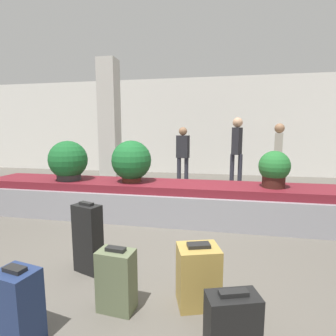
{
  "coord_description": "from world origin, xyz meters",
  "views": [
    {
      "loc": [
        0.82,
        -2.67,
        1.47
      ],
      "look_at": [
        0.0,
        1.53,
        0.86
      ],
      "focal_mm": 28.0,
      "sensor_mm": 36.0,
      "label": 1
    }
  ],
  "objects_px": {
    "pillar": "(110,125)",
    "traveler_1": "(237,145)",
    "suitcase_0": "(88,238)",
    "potted_plant_1": "(274,169)",
    "potted_plant_2": "(131,161)",
    "suitcase_4": "(18,307)",
    "traveler_0": "(278,151)",
    "traveler_2": "(183,151)",
    "suitcase_2": "(232,327)",
    "potted_plant_0": "(68,161)",
    "suitcase_1": "(116,280)",
    "suitcase_3": "(198,275)"
  },
  "relations": [
    {
      "from": "pillar",
      "to": "traveler_1",
      "type": "height_order",
      "value": "pillar"
    },
    {
      "from": "pillar",
      "to": "suitcase_0",
      "type": "distance_m",
      "value": 4.3
    },
    {
      "from": "potted_plant_1",
      "to": "traveler_1",
      "type": "relative_size",
      "value": 0.31
    },
    {
      "from": "suitcase_0",
      "to": "potted_plant_2",
      "type": "distance_m",
      "value": 1.9
    },
    {
      "from": "suitcase_4",
      "to": "traveler_1",
      "type": "distance_m",
      "value": 5.84
    },
    {
      "from": "traveler_0",
      "to": "suitcase_4",
      "type": "bearing_deg",
      "value": -15.01
    },
    {
      "from": "pillar",
      "to": "traveler_2",
      "type": "relative_size",
      "value": 2.05
    },
    {
      "from": "suitcase_0",
      "to": "traveler_0",
      "type": "relative_size",
      "value": 0.46
    },
    {
      "from": "suitcase_2",
      "to": "potted_plant_0",
      "type": "distance_m",
      "value": 3.78
    },
    {
      "from": "suitcase_0",
      "to": "suitcase_2",
      "type": "height_order",
      "value": "suitcase_0"
    },
    {
      "from": "pillar",
      "to": "potted_plant_2",
      "type": "relative_size",
      "value": 4.56
    },
    {
      "from": "pillar",
      "to": "potted_plant_2",
      "type": "bearing_deg",
      "value": -58.5
    },
    {
      "from": "suitcase_4",
      "to": "potted_plant_1",
      "type": "height_order",
      "value": "potted_plant_1"
    },
    {
      "from": "suitcase_2",
      "to": "traveler_1",
      "type": "distance_m",
      "value": 5.44
    },
    {
      "from": "traveler_0",
      "to": "traveler_1",
      "type": "bearing_deg",
      "value": -93.69
    },
    {
      "from": "suitcase_2",
      "to": "traveler_0",
      "type": "xyz_separation_m",
      "value": [
        1.28,
        5.09,
        0.75
      ]
    },
    {
      "from": "potted_plant_1",
      "to": "traveler_1",
      "type": "height_order",
      "value": "traveler_1"
    },
    {
      "from": "traveler_0",
      "to": "potted_plant_1",
      "type": "bearing_deg",
      "value": -0.27
    },
    {
      "from": "suitcase_4",
      "to": "traveler_2",
      "type": "height_order",
      "value": "traveler_2"
    },
    {
      "from": "suitcase_0",
      "to": "potted_plant_1",
      "type": "distance_m",
      "value": 2.85
    },
    {
      "from": "suitcase_1",
      "to": "suitcase_0",
      "type": "bearing_deg",
      "value": 140.66
    },
    {
      "from": "potted_plant_1",
      "to": "traveler_1",
      "type": "xyz_separation_m",
      "value": [
        -0.39,
        2.75,
        0.2
      ]
    },
    {
      "from": "potted_plant_2",
      "to": "traveler_1",
      "type": "relative_size",
      "value": 0.39
    },
    {
      "from": "suitcase_1",
      "to": "potted_plant_0",
      "type": "bearing_deg",
      "value": 133.66
    },
    {
      "from": "traveler_0",
      "to": "traveler_2",
      "type": "xyz_separation_m",
      "value": [
        -2.34,
        0.24,
        -0.05
      ]
    },
    {
      "from": "suitcase_0",
      "to": "suitcase_3",
      "type": "relative_size",
      "value": 1.38
    },
    {
      "from": "suitcase_4",
      "to": "potted_plant_1",
      "type": "xyz_separation_m",
      "value": [
        2.16,
        2.75,
        0.63
      ]
    },
    {
      "from": "suitcase_2",
      "to": "pillar",
      "type": "bearing_deg",
      "value": 103.08
    },
    {
      "from": "traveler_2",
      "to": "traveler_0",
      "type": "bearing_deg",
      "value": 8.05
    },
    {
      "from": "traveler_0",
      "to": "suitcase_1",
      "type": "bearing_deg",
      "value": -12.07
    },
    {
      "from": "potted_plant_0",
      "to": "potted_plant_2",
      "type": "relative_size",
      "value": 0.98
    },
    {
      "from": "potted_plant_0",
      "to": "potted_plant_1",
      "type": "xyz_separation_m",
      "value": [
        3.41,
        0.06,
        -0.05
      ]
    },
    {
      "from": "suitcase_0",
      "to": "potted_plant_0",
      "type": "bearing_deg",
      "value": 144.72
    },
    {
      "from": "suitcase_2",
      "to": "suitcase_3",
      "type": "bearing_deg",
      "value": 99.08
    },
    {
      "from": "pillar",
      "to": "suitcase_3",
      "type": "xyz_separation_m",
      "value": [
        2.57,
        -4.18,
        -1.34
      ]
    },
    {
      "from": "traveler_0",
      "to": "traveler_1",
      "type": "relative_size",
      "value": 0.91
    },
    {
      "from": "suitcase_0",
      "to": "suitcase_4",
      "type": "bearing_deg",
      "value": -72.49
    },
    {
      "from": "pillar",
      "to": "suitcase_0",
      "type": "xyz_separation_m",
      "value": [
        1.4,
        -3.87,
        -1.24
      ]
    },
    {
      "from": "suitcase_3",
      "to": "traveler_1",
      "type": "xyz_separation_m",
      "value": [
        0.59,
        4.86,
        0.83
      ]
    },
    {
      "from": "suitcase_1",
      "to": "potted_plant_1",
      "type": "height_order",
      "value": "potted_plant_1"
    },
    {
      "from": "traveler_2",
      "to": "suitcase_2",
      "type": "bearing_deg",
      "value": -64.76
    },
    {
      "from": "suitcase_4",
      "to": "traveler_2",
      "type": "bearing_deg",
      "value": 96.52
    },
    {
      "from": "potted_plant_1",
      "to": "suitcase_1",
      "type": "bearing_deg",
      "value": -125.16
    },
    {
      "from": "traveler_2",
      "to": "suitcase_1",
      "type": "bearing_deg",
      "value": -74.25
    },
    {
      "from": "traveler_0",
      "to": "potted_plant_2",
      "type": "bearing_deg",
      "value": -36.42
    },
    {
      "from": "pillar",
      "to": "potted_plant_0",
      "type": "distance_m",
      "value": 2.24
    },
    {
      "from": "suitcase_2",
      "to": "traveler_2",
      "type": "bearing_deg",
      "value": 83.22
    },
    {
      "from": "potted_plant_2",
      "to": "traveler_0",
      "type": "xyz_separation_m",
      "value": [
        2.84,
        2.48,
        0.02
      ]
    },
    {
      "from": "potted_plant_2",
      "to": "traveler_1",
      "type": "xyz_separation_m",
      "value": [
        1.89,
        2.75,
        0.13
      ]
    },
    {
      "from": "traveler_2",
      "to": "traveler_1",
      "type": "bearing_deg",
      "value": 15.29
    }
  ]
}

